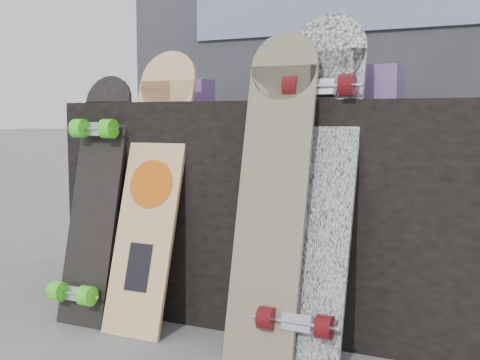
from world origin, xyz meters
The scene contains 10 objects.
ground centered at (0.00, 0.00, 0.00)m, with size 60.00×60.00×0.00m, color slate.
vendor_table centered at (0.00, 0.50, 0.40)m, with size 1.60×0.60×0.80m, color black.
booth centered at (0.00, 1.35, 1.10)m, with size 2.40×0.22×2.20m.
merch_box_purple centered at (-0.48, 0.59, 0.85)m, with size 0.18×0.12×0.10m, color #5D3F81.
merch_box_small centered at (0.34, 0.47, 0.86)m, with size 0.14×0.14×0.12m, color #5D3F81.
merch_box_flat centered at (0.19, 0.62, 0.83)m, with size 0.22×0.10×0.06m, color #D1B78C.
longboard_geisha centered at (-0.39, 0.17, 0.52)m, with size 0.23×0.31×0.99m.
longboard_celtic centered at (0.10, 0.10, 0.54)m, with size 0.22×0.26×1.02m.
longboard_cascadia centered at (0.22, 0.15, 0.56)m, with size 0.25×0.37×1.08m.
skateboard_dark centered at (-0.62, 0.13, 0.46)m, with size 0.20×0.30×0.90m.
Camera 1 is at (0.79, -1.62, 0.74)m, focal length 45.00 mm.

